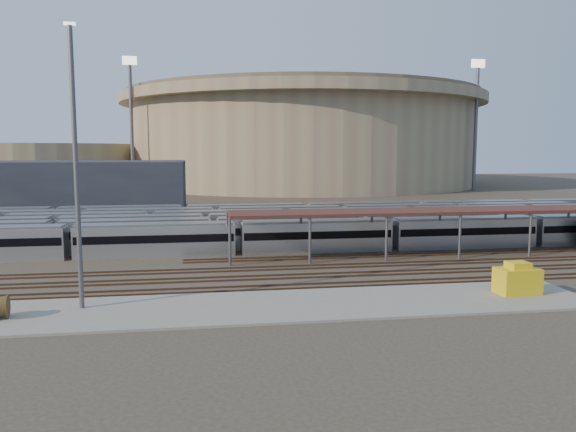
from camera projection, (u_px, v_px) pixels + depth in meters
The scene contains 14 objects.
ground at pixel (307, 266), 59.16m from camera, with size 420.00×420.00×0.00m, color #383026.
apron at pixel (280, 306), 43.66m from camera, with size 50.00×9.00×0.20m, color gray.
subway_trains at pixel (270, 226), 76.84m from camera, with size 129.86×23.90×3.60m.
inspection_shed at pixel (484, 211), 65.90m from camera, with size 60.30×6.00×5.30m.
empty_tracks at pixel (317, 275), 54.25m from camera, with size 170.00×9.62×0.18m.
stadium at pixel (302, 138), 198.42m from camera, with size 124.00×124.00×32.50m.
secondary_arena at pixel (42, 166), 176.61m from camera, with size 56.00×56.00×14.00m, color gray.
service_building at pixel (73, 188), 107.13m from camera, with size 42.00×20.00×10.00m, color #1E232D.
floodlight_0 at pixel (131, 120), 160.01m from camera, with size 4.00×1.00×38.40m.
floodlight_2 at pixel (476, 121), 165.64m from camera, with size 4.00×1.00×38.40m.
floodlight_3 at pixel (202, 127), 212.15m from camera, with size 4.00×1.00×38.40m.
cable_reel_west at pixel (1, 307), 40.01m from camera, with size 1.71×1.71×0.95m, color brown.
yard_light_pole at pixel (76, 168), 41.50m from camera, with size 0.81×0.36×21.09m.
yellow_equipment at pixel (517, 281), 46.90m from camera, with size 3.43×2.15×2.15m, color gold.
Camera 1 is at (-11.00, -57.12, 12.18)m, focal length 35.00 mm.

